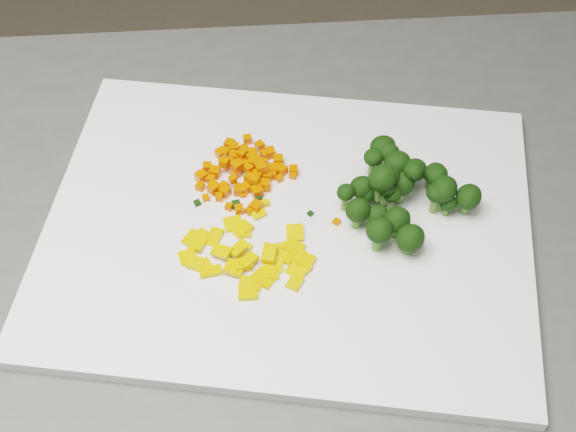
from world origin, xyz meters
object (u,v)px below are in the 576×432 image
(counter_block, at_px, (264,424))
(cutting_board, at_px, (288,226))
(pepper_pile, at_px, (242,257))
(broccoli_pile, at_px, (405,185))
(carrot_pile, at_px, (244,164))

(counter_block, distance_m, cutting_board, 0.46)
(counter_block, bearing_deg, pepper_pile, -83.69)
(counter_block, distance_m, broccoli_pile, 0.52)
(counter_block, distance_m, pepper_pile, 0.47)
(counter_block, distance_m, carrot_pile, 0.48)
(broccoli_pile, bearing_deg, carrot_pile, -177.76)
(carrot_pile, bearing_deg, broccoli_pile, 2.24)
(broccoli_pile, bearing_deg, cutting_board, -151.97)
(broccoli_pile, bearing_deg, counter_block, -153.79)
(cutting_board, relative_size, pepper_pile, 3.88)
(carrot_pile, bearing_deg, cutting_board, -38.13)
(counter_block, bearing_deg, cutting_board, 20.08)
(carrot_pile, xyz_separation_m, pepper_pile, (0.03, -0.11, -0.01))
(counter_block, height_order, broccoli_pile, broccoli_pile)
(counter_block, bearing_deg, broccoli_pile, 26.21)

